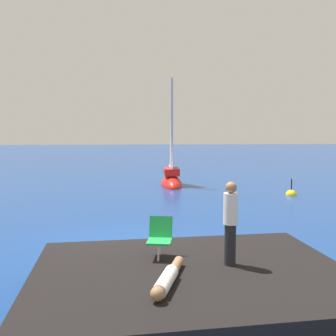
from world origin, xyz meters
TOP-DOWN VIEW (x-y plane):
  - ground_plane at (0.00, 0.00)m, footprint 160.00×160.00m
  - shore_ledge at (1.35, -3.92)m, footprint 6.16×4.65m
  - boulder_seaward at (1.64, -1.83)m, footprint 1.36×1.14m
  - boulder_inland at (1.07, -1.99)m, footprint 2.02×1.95m
  - sailboat_near at (2.43, 11.73)m, footprint 1.32×3.77m
  - person_sunbather at (0.85, -4.60)m, footprint 0.70×1.71m
  - person_standing at (2.13, -3.73)m, footprint 0.28×0.28m
  - beach_chair at (0.82, -3.11)m, footprint 0.58×0.67m
  - marker_buoy at (8.20, 7.70)m, footprint 0.56×0.56m

SIDE VIEW (x-z plane):
  - ground_plane at x=0.00m, z-range 0.00..0.00m
  - boulder_seaward at x=1.64m, z-range -0.46..0.46m
  - boulder_inland at x=1.07m, z-range -0.56..0.56m
  - marker_buoy at x=8.20m, z-range -0.56..0.57m
  - shore_ledge at x=1.35m, z-range 0.00..0.69m
  - sailboat_near at x=2.43m, z-range -3.10..3.85m
  - person_sunbather at x=0.85m, z-range 0.68..0.93m
  - beach_chair at x=0.82m, z-range 0.73..1.53m
  - person_standing at x=2.13m, z-range 0.75..2.37m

